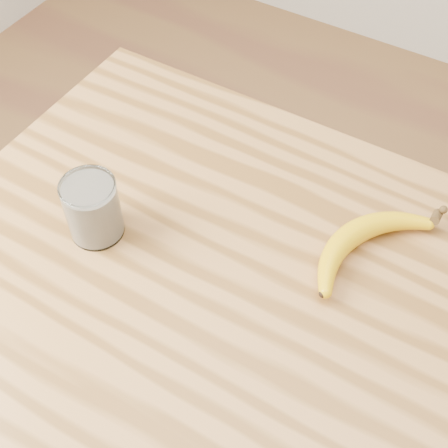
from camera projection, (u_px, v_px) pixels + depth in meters
The scene contains 4 objects.
room at pixel (312, 63), 0.60m from camera, with size 4.04×4.04×2.70m.
table at pixel (274, 345), 1.05m from camera, with size 1.20×0.80×0.90m.
smoothie_glass at pixel (93, 209), 1.00m from camera, with size 0.09×0.09×0.11m.
banana at pixel (354, 233), 1.01m from camera, with size 0.12×0.34×0.04m, color #E6B20A, non-canonical shape.
Camera 1 is at (0.18, -0.47, 1.72)m, focal length 50.00 mm.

